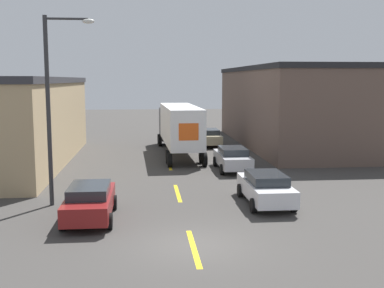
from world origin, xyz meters
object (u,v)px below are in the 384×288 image
(parked_car_left_near, at_px, (90,201))
(street_lamp, at_px, (53,99))
(semi_truck, at_px, (179,125))
(parked_car_right_near, at_px, (266,187))
(parked_car_right_far, at_px, (209,137))
(parked_car_right_mid, at_px, (232,158))

(parked_car_left_near, relative_size, street_lamp, 0.55)
(semi_truck, xyz_separation_m, parked_car_right_near, (3.02, -15.93, -1.51))
(semi_truck, height_order, parked_car_left_near, semi_truck)
(parked_car_right_far, relative_size, street_lamp, 0.55)
(parked_car_right_mid, bearing_deg, street_lamp, -141.24)
(parked_car_right_far, xyz_separation_m, street_lamp, (-9.86, -19.66, 4.21))
(parked_car_right_near, height_order, street_lamp, street_lamp)
(parked_car_right_far, height_order, parked_car_right_near, same)
(parked_car_right_mid, distance_m, parked_car_left_near, 13.21)
(semi_truck, relative_size, parked_car_left_near, 2.82)
(parked_car_right_far, bearing_deg, street_lamp, -116.63)
(parked_car_right_mid, xyz_separation_m, street_lamp, (-9.86, -7.91, 4.21))
(parked_car_right_near, bearing_deg, parked_car_right_far, 90.00)
(parked_car_right_far, distance_m, parked_car_right_near, 20.45)
(street_lamp, bearing_deg, parked_car_right_mid, 38.76)
(parked_car_right_mid, relative_size, parked_car_left_near, 1.00)
(parked_car_left_near, bearing_deg, street_lamp, 125.32)
(street_lamp, bearing_deg, parked_car_right_far, 63.37)
(parked_car_left_near, bearing_deg, parked_car_right_near, 12.48)
(semi_truck, bearing_deg, street_lamp, -116.09)
(parked_car_left_near, bearing_deg, semi_truck, 74.21)
(parked_car_right_mid, height_order, parked_car_right_far, same)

